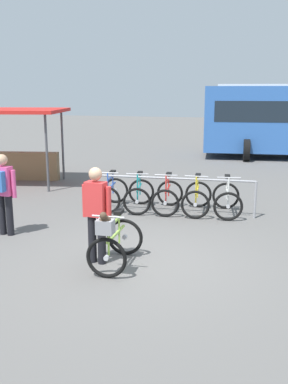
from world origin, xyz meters
The scene contains 11 objects.
ground_plane centered at (0.00, 0.00, 0.00)m, with size 80.00×80.00×0.00m, color #605E5B.
bike_rack_rail centered at (-0.06, 3.05, 0.68)m, with size 3.91×0.22×0.88m.
racked_bike_blue centered at (-1.57, 3.17, 0.37)m, with size 0.77×1.15×0.97m.
racked_bike_teal centered at (-0.87, 3.20, 0.37)m, with size 0.82×1.19×0.97m.
racked_bike_red centered at (-0.17, 3.23, 0.37)m, with size 0.75×1.17×0.98m.
racked_bike_yellow centered at (0.52, 3.26, 0.37)m, with size 0.73×1.12×0.97m.
racked_bike_white centered at (1.22, 3.29, 0.37)m, with size 0.78×1.15×0.97m.
featured_bicycle centered at (-0.34, -0.41, 0.49)m, with size 0.67×1.21×1.09m.
person_with_featured_bike centered at (-0.69, -0.24, 0.91)m, with size 0.53×0.25×1.64m.
pedestrian_with_backpack centered at (-2.98, 0.69, 0.94)m, with size 0.53×0.35×1.64m.
market_stall centered at (-5.41, 5.44, 1.39)m, with size 3.46×2.82×2.30m.
Camera 1 is at (1.81, -6.85, 2.87)m, focal length 41.24 mm.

